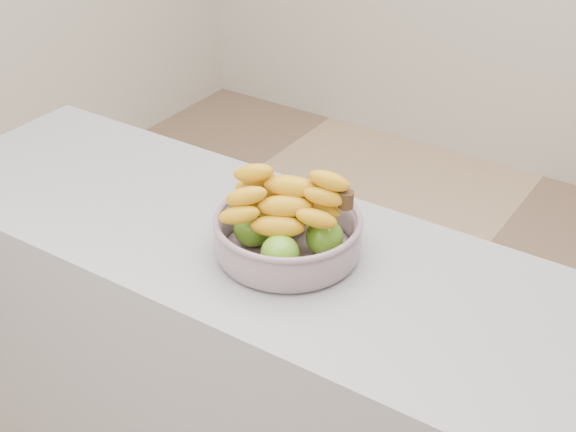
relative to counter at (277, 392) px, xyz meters
The scene contains 3 objects.
ground 0.57m from the counter, 90.00° to the left, with size 4.00×4.00×0.00m, color tan.
counter is the anchor object (origin of this frame).
fruit_bowl 0.51m from the counter, ahead, with size 0.33×0.33×0.20m.
Camera 1 is at (0.86, -1.59, 1.94)m, focal length 50.00 mm.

